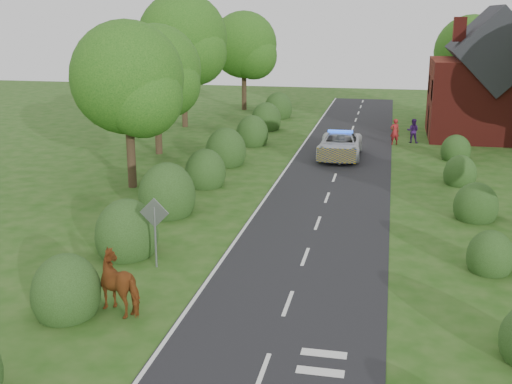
% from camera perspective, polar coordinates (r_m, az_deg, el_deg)
% --- Properties ---
extents(ground, '(120.00, 120.00, 0.00)m').
position_cam_1_polar(ground, '(20.01, 2.86, -9.90)').
color(ground, '#1F4C11').
extents(road, '(6.00, 70.00, 0.02)m').
position_cam_1_polar(road, '(34.07, 6.84, 0.86)').
color(road, black).
rests_on(road, ground).
extents(road_markings, '(4.96, 70.00, 0.01)m').
position_cam_1_polar(road_markings, '(32.25, 3.67, 0.12)').
color(road_markings, white).
rests_on(road_markings, road).
extents(hedgerow_left, '(2.75, 50.41, 3.00)m').
position_cam_1_polar(hedgerow_left, '(31.94, -5.38, 1.28)').
color(hedgerow_left, '#1F3B15').
rests_on(hedgerow_left, ground).
extents(hedgerow_right, '(2.10, 45.78, 2.10)m').
position_cam_1_polar(hedgerow_right, '(30.41, 18.68, -0.61)').
color(hedgerow_right, '#1F3B15').
rests_on(hedgerow_right, ground).
extents(tree_left_a, '(5.74, 5.60, 8.38)m').
position_cam_1_polar(tree_left_a, '(32.40, -11.06, 9.52)').
color(tree_left_a, '#332316').
rests_on(tree_left_a, ground).
extents(tree_left_b, '(5.74, 5.60, 8.07)m').
position_cam_1_polar(tree_left_b, '(40.38, -8.63, 10.35)').
color(tree_left_b, '#332316').
rests_on(tree_left_b, ground).
extents(tree_left_c, '(6.97, 6.80, 10.22)m').
position_cam_1_polar(tree_left_c, '(50.16, -6.26, 13.12)').
color(tree_left_c, '#332316').
rests_on(tree_left_c, ground).
extents(tree_left_d, '(6.15, 6.00, 8.89)m').
position_cam_1_polar(tree_left_d, '(59.22, -0.86, 12.71)').
color(tree_left_d, '#332316').
rests_on(tree_left_d, ground).
extents(tree_right_c, '(6.15, 6.00, 8.58)m').
position_cam_1_polar(tree_right_c, '(56.18, 18.87, 11.44)').
color(tree_right_c, '#332316').
rests_on(tree_right_c, ground).
extents(road_sign, '(1.06, 0.08, 2.53)m').
position_cam_1_polar(road_sign, '(22.41, -9.00, -2.68)').
color(road_sign, gray).
rests_on(road_sign, ground).
extents(house, '(8.00, 7.40, 9.17)m').
position_cam_1_polar(house, '(48.57, 20.02, 8.96)').
color(house, maroon).
rests_on(house, ground).
extents(cow, '(2.37, 1.85, 1.49)m').
position_cam_1_polar(cow, '(19.72, -11.73, -8.24)').
color(cow, brown).
rests_on(cow, ground).
extents(police_van, '(2.58, 5.58, 1.68)m').
position_cam_1_polar(police_van, '(40.05, 7.47, 4.17)').
color(police_van, white).
rests_on(police_van, ground).
extents(pedestrian_red, '(0.76, 0.63, 1.76)m').
position_cam_1_polar(pedestrian_red, '(44.59, 12.23, 5.26)').
color(pedestrian_red, maroon).
rests_on(pedestrian_red, ground).
extents(pedestrian_purple, '(0.88, 0.73, 1.66)m').
position_cam_1_polar(pedestrian_purple, '(45.54, 13.77, 5.31)').
color(pedestrian_purple, '#31144D').
rests_on(pedestrian_purple, ground).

